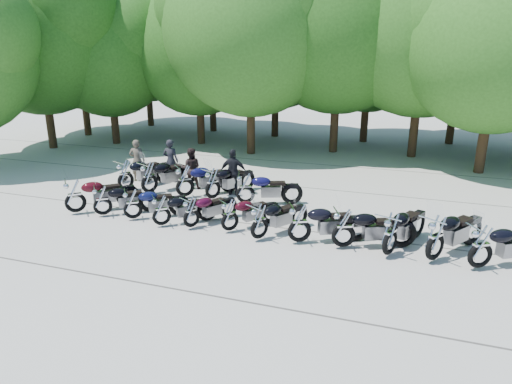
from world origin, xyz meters
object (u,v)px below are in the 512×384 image
(motorcycle_11, at_px, (481,245))
(motorcycle_4, at_px, (191,211))
(rider_3, at_px, (171,161))
(motorcycle_2, at_px, (132,203))
(rider_1, at_px, (191,168))
(motorcycle_10, at_px, (436,237))
(motorcycle_8, at_px, (344,227))
(motorcycle_3, at_px, (161,209))
(motorcycle_7, at_px, (300,222))
(motorcycle_12, at_px, (125,174))
(motorcycle_9, at_px, (391,233))
(motorcycle_14, at_px, (185,180))
(rider_0, at_px, (137,160))
(motorcycle_1, at_px, (102,200))
(motorcycle_5, at_px, (230,214))
(motorcycle_0, at_px, (75,195))
(motorcycle_15, at_px, (213,182))
(motorcycle_13, at_px, (149,176))
(motorcycle_16, at_px, (245,187))
(motorcycle_6, at_px, (259,220))
(rider_2, at_px, (233,172))

(motorcycle_11, bearing_deg, motorcycle_4, 56.61)
(motorcycle_4, xyz_separation_m, rider_3, (-3.15, 4.49, 0.33))
(motorcycle_2, xyz_separation_m, rider_1, (0.22, 3.85, 0.24))
(motorcycle_10, distance_m, rider_3, 11.23)
(motorcycle_8, relative_size, rider_3, 1.30)
(motorcycle_3, distance_m, motorcycle_11, 9.14)
(motorcycle_7, xyz_separation_m, motorcycle_12, (-7.69, 2.81, 0.03))
(motorcycle_12, height_order, rider_1, rider_1)
(motorcycle_7, bearing_deg, motorcycle_11, -117.60)
(motorcycle_2, distance_m, motorcycle_3, 1.21)
(motorcycle_9, relative_size, motorcycle_14, 0.98)
(motorcycle_7, distance_m, rider_1, 6.71)
(rider_0, xyz_separation_m, rider_1, (2.62, -0.24, -0.06))
(motorcycle_14, bearing_deg, motorcycle_4, 165.77)
(motorcycle_1, relative_size, motorcycle_7, 0.89)
(motorcycle_5, bearing_deg, motorcycle_4, 45.92)
(motorcycle_0, distance_m, rider_0, 4.23)
(motorcycle_0, height_order, motorcycle_10, motorcycle_10)
(motorcycle_4, relative_size, motorcycle_11, 0.85)
(motorcycle_8, height_order, rider_1, rider_1)
(motorcycle_11, bearing_deg, motorcycle_14, 41.55)
(motorcycle_12, distance_m, rider_0, 1.46)
(motorcycle_9, xyz_separation_m, motorcycle_11, (2.21, -0.08, -0.02))
(motorcycle_0, relative_size, motorcycle_15, 1.00)
(motorcycle_13, distance_m, motorcycle_15, 2.60)
(motorcycle_3, relative_size, rider_0, 1.15)
(motorcycle_4, bearing_deg, motorcycle_16, -77.09)
(motorcycle_11, distance_m, motorcycle_12, 12.74)
(motorcycle_11, height_order, rider_3, rider_3)
(motorcycle_11, height_order, motorcycle_15, motorcycle_15)
(motorcycle_6, bearing_deg, motorcycle_11, -148.35)
(motorcycle_8, relative_size, motorcycle_14, 0.94)
(rider_2, xyz_separation_m, rider_3, (-3.13, 0.82, 0.02))
(motorcycle_8, bearing_deg, motorcycle_13, 48.50)
(motorcycle_5, bearing_deg, motorcycle_10, -141.19)
(motorcycle_8, bearing_deg, motorcycle_3, 68.83)
(rider_1, bearing_deg, motorcycle_4, 98.01)
(motorcycle_5, bearing_deg, motorcycle_9, -142.09)
(motorcycle_11, bearing_deg, motorcycle_10, 51.42)
(motorcycle_2, xyz_separation_m, motorcycle_4, (2.15, -0.05, -0.02))
(motorcycle_14, height_order, motorcycle_16, motorcycle_14)
(motorcycle_5, distance_m, motorcycle_10, 5.87)
(motorcycle_9, bearing_deg, motorcycle_15, -0.82)
(motorcycle_1, height_order, motorcycle_6, motorcycle_6)
(motorcycle_3, relative_size, motorcycle_9, 0.83)
(motorcycle_15, bearing_deg, motorcycle_6, 159.68)
(motorcycle_1, height_order, rider_3, rider_3)
(motorcycle_6, relative_size, motorcycle_7, 0.93)
(motorcycle_5, height_order, motorcycle_13, motorcycle_13)
(motorcycle_5, distance_m, motorcycle_13, 5.03)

